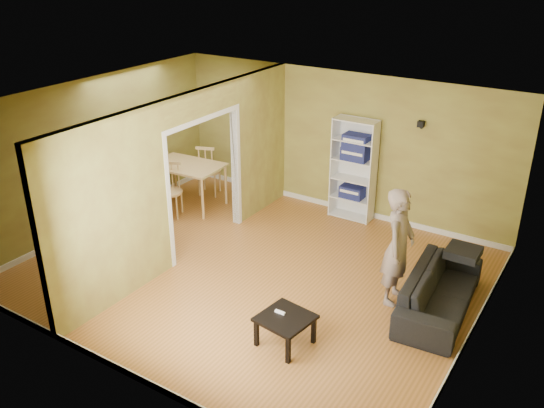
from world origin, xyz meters
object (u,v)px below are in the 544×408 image
at_px(chair_left, 158,174).
at_px(chair_near, 170,190).
at_px(coffee_table, 285,321).
at_px(sofa, 441,286).
at_px(chair_far, 209,169).
at_px(bookshelf, 355,169).
at_px(dining_table, 187,168).
at_px(person, 399,237).

height_order(chair_left, chair_near, chair_near).
distance_m(coffee_table, chair_left, 5.18).
xyz_separation_m(sofa, chair_far, (-5.14, 1.51, 0.14)).
bearing_deg(bookshelf, dining_table, -156.68).
xyz_separation_m(dining_table, chair_left, (-0.73, -0.03, -0.26)).
height_order(sofa, chair_left, chair_left).
distance_m(person, chair_far, 4.83).
distance_m(bookshelf, dining_table, 3.12).
height_order(person, bookshelf, person).
distance_m(person, chair_near, 4.54).
bearing_deg(coffee_table, dining_table, 145.06).
relative_size(sofa, chair_left, 2.07).
bearing_deg(chair_near, dining_table, 69.32).
xyz_separation_m(person, chair_near, (-4.50, 0.42, -0.49)).
bearing_deg(bookshelf, coffee_table, -76.85).
height_order(coffee_table, chair_left, chair_left).
bearing_deg(chair_left, chair_far, 155.15).
bearing_deg(dining_table, person, -11.89).
height_order(coffee_table, chair_near, chair_near).
relative_size(bookshelf, dining_table, 1.40).
distance_m(sofa, chair_near, 5.12).
height_order(bookshelf, chair_near, bookshelf).
distance_m(person, bookshelf, 2.75).
bearing_deg(coffee_table, person, 65.20).
xyz_separation_m(coffee_table, chair_left, (-4.48, 2.59, 0.14)).
xyz_separation_m(bookshelf, chair_near, (-2.82, -1.76, -0.43)).
bearing_deg(coffee_table, sofa, 51.98).
distance_m(bookshelf, chair_far, 2.94).
distance_m(coffee_table, dining_table, 4.60).
height_order(person, chair_left, person).
relative_size(coffee_table, chair_far, 0.58).
relative_size(person, coffee_table, 3.25).
bearing_deg(dining_table, sofa, -9.51).
height_order(person, dining_table, person).
bearing_deg(chair_far, sofa, 143.04).
relative_size(sofa, chair_far, 1.91).
relative_size(person, chair_far, 1.88).
xyz_separation_m(chair_left, chair_far, (0.73, 0.69, 0.04)).
relative_size(chair_near, chair_far, 0.95).
height_order(sofa, dining_table, dining_table).
height_order(person, chair_far, person).
xyz_separation_m(sofa, coffee_table, (-1.38, -1.76, -0.04)).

